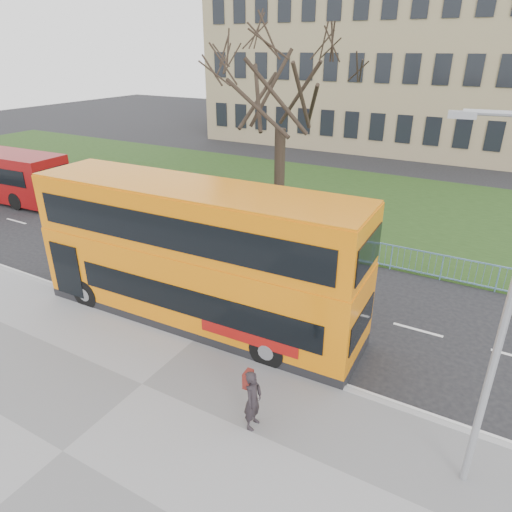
% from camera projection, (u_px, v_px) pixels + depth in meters
% --- Properties ---
extents(ground, '(120.00, 120.00, 0.00)m').
position_uv_depth(ground, '(225.00, 317.00, 15.80)').
color(ground, black).
rests_on(ground, ground).
extents(pavement, '(80.00, 10.50, 0.12)m').
position_uv_depth(pavement, '(63.00, 453.00, 10.44)').
color(pavement, slate).
rests_on(pavement, ground).
extents(kerb, '(80.00, 0.20, 0.14)m').
position_uv_depth(kerb, '(198.00, 338.00, 14.54)').
color(kerb, gray).
rests_on(kerb, ground).
extents(grass_verge, '(80.00, 15.40, 0.08)m').
position_uv_depth(grass_verge, '(356.00, 204.00, 27.08)').
color(grass_verge, '#1E3714').
rests_on(grass_verge, ground).
extents(guard_railing, '(40.00, 0.12, 1.10)m').
position_uv_depth(guard_railing, '(303.00, 239.00, 20.78)').
color(guard_railing, '#6A99BD').
rests_on(guard_railing, ground).
extents(bare_tree, '(7.82, 7.82, 11.18)m').
position_uv_depth(bare_tree, '(281.00, 110.00, 22.68)').
color(bare_tree, black).
rests_on(bare_tree, grass_verge).
extents(civic_building, '(30.00, 15.00, 14.00)m').
position_uv_depth(civic_building, '(382.00, 65.00, 42.78)').
color(civic_building, '#907D5B').
rests_on(civic_building, ground).
extents(yellow_bus, '(11.18, 2.99, 4.65)m').
position_uv_depth(yellow_bus, '(195.00, 253.00, 14.67)').
color(yellow_bus, orange).
rests_on(yellow_bus, ground).
extents(pedestrian, '(0.41, 0.60, 1.59)m').
position_uv_depth(pedestrian, '(253.00, 400.00, 10.79)').
color(pedestrian, black).
rests_on(pedestrian, pavement).
extents(street_lamp, '(1.59, 0.34, 7.53)m').
position_uv_depth(street_lamp, '(501.00, 312.00, 8.08)').
color(street_lamp, '#96999E').
rests_on(street_lamp, pavement).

